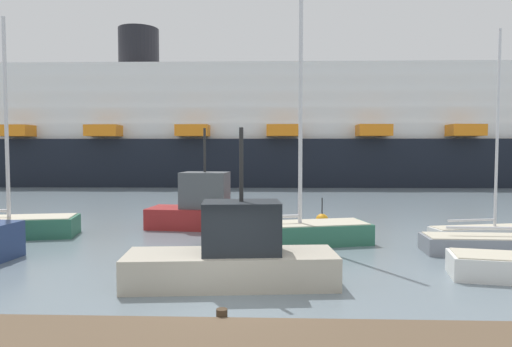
# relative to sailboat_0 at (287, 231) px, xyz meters

# --- Properties ---
(ground_plane) EXTENTS (600.00, 600.00, 0.00)m
(ground_plane) POSITION_rel_sailboat_0_xyz_m (-1.71, -8.45, -0.61)
(ground_plane) COLOR slate
(sailboat_0) EXTENTS (7.59, 3.71, 11.90)m
(sailboat_0) POSITION_rel_sailboat_0_xyz_m (0.00, 0.00, 0.00)
(sailboat_0) COLOR #2D6B51
(sailboat_0) RESTS_ON ground_plane
(sailboat_1) EXTENTS (5.53, 2.27, 9.78)m
(sailboat_1) POSITION_rel_sailboat_0_xyz_m (9.50, 1.93, -0.13)
(sailboat_1) COLOR white
(sailboat_1) RESTS_ON ground_plane
(sailboat_3) EXTENTS (6.91, 1.90, 11.82)m
(sailboat_3) POSITION_rel_sailboat_0_xyz_m (8.92, -1.42, -0.04)
(sailboat_3) COLOR gray
(sailboat_3) RESTS_ON ground_plane
(fishing_boat_2) EXTENTS (6.60, 2.60, 4.84)m
(fishing_boat_2) POSITION_rel_sailboat_0_xyz_m (-1.83, -5.99, 0.29)
(fishing_boat_2) COLOR #BCB29E
(fishing_boat_2) RESTS_ON ground_plane
(fishing_boat_3) EXTENTS (6.82, 2.98, 5.29)m
(fishing_boat_3) POSITION_rel_sailboat_0_xyz_m (-3.99, 3.93, 0.42)
(fishing_boat_3) COLOR maroon
(fishing_boat_3) RESTS_ON ground_plane
(channel_buoy_2) EXTENTS (0.69, 0.69, 1.56)m
(channel_buoy_2) POSITION_rel_sailboat_0_xyz_m (2.03, 4.73, -0.26)
(channel_buoy_2) COLOR orange
(channel_buoy_2) RESTS_ON ground_plane
(cruise_ship) EXTENTS (96.98, 16.13, 18.88)m
(cruise_ship) POSITION_rel_sailboat_0_xyz_m (0.21, 36.07, 5.47)
(cruise_ship) COLOR black
(cruise_ship) RESTS_ON ground_plane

